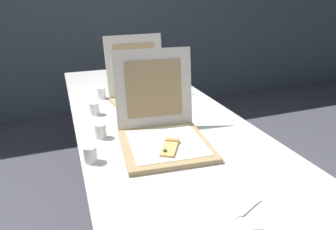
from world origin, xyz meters
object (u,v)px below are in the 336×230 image
(pizza_box_middle, at_px, (145,95))
(cup_white_far, at_px, (101,93))
(cup_white_near_center, at_px, (101,131))
(pizza_box_front, at_px, (163,131))
(cup_white_near_left, at_px, (90,154))
(table, at_px, (154,122))
(napkin_pile, at_px, (235,199))
(cup_white_mid, at_px, (94,109))

(pizza_box_middle, xyz_separation_m, cup_white_far, (-0.24, 0.20, -0.02))
(cup_white_near_center, bearing_deg, pizza_box_front, -30.31)
(pizza_box_front, distance_m, cup_white_near_left, 0.34)
(pizza_box_middle, bearing_deg, pizza_box_front, -102.78)
(table, relative_size, cup_white_near_center, 33.81)
(cup_white_near_left, bearing_deg, napkin_pile, -44.33)
(pizza_box_front, xyz_separation_m, napkin_pile, (0.09, -0.47, -0.05))
(cup_white_mid, distance_m, cup_white_far, 0.28)
(cup_white_near_center, height_order, cup_white_far, same)
(cup_white_near_center, xyz_separation_m, cup_white_mid, (0.01, 0.31, 0.00))
(cup_white_near_center, bearing_deg, cup_white_far, 81.00)
(napkin_pile, bearing_deg, table, 91.47)
(cup_white_far, distance_m, napkin_pile, 1.22)
(cup_white_near_left, relative_size, cup_white_mid, 1.00)
(table, height_order, pizza_box_middle, pizza_box_middle)
(cup_white_near_left, height_order, napkin_pile, cup_white_near_left)
(pizza_box_middle, distance_m, cup_white_near_left, 0.71)
(cup_white_near_left, bearing_deg, cup_white_mid, 80.84)
(cup_white_near_center, distance_m, napkin_pile, 0.71)
(cup_white_mid, relative_size, cup_white_far, 1.00)
(pizza_box_front, height_order, cup_white_mid, pizza_box_front)
(table, distance_m, pizza_box_front, 0.37)
(pizza_box_front, relative_size, cup_white_far, 6.99)
(pizza_box_front, bearing_deg, cup_white_mid, 124.06)
(pizza_box_middle, distance_m, cup_white_near_center, 0.50)
(table, bearing_deg, pizza_box_front, -101.10)
(cup_white_near_center, height_order, cup_white_mid, same)
(cup_white_near_left, xyz_separation_m, cup_white_far, (0.16, 0.79, 0.00))
(pizza_box_front, bearing_deg, napkin_pile, -73.65)
(cup_white_far, height_order, napkin_pile, cup_white_far)
(pizza_box_middle, distance_m, cup_white_mid, 0.33)
(cup_white_near_left, bearing_deg, cup_white_near_center, 70.98)
(cup_white_near_center, distance_m, cup_white_mid, 0.31)
(pizza_box_front, distance_m, cup_white_mid, 0.52)
(cup_white_near_left, bearing_deg, pizza_box_middle, 55.35)
(cup_white_near_left, xyz_separation_m, napkin_pile, (0.42, -0.41, -0.03))
(table, distance_m, cup_white_near_center, 0.39)
(pizza_box_middle, height_order, napkin_pile, pizza_box_middle)
(table, relative_size, cup_white_near_left, 33.81)
(cup_white_near_center, relative_size, cup_white_far, 1.00)
(table, xyz_separation_m, pizza_box_front, (-0.07, -0.35, 0.10))
(cup_white_near_center, relative_size, napkin_pile, 0.40)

